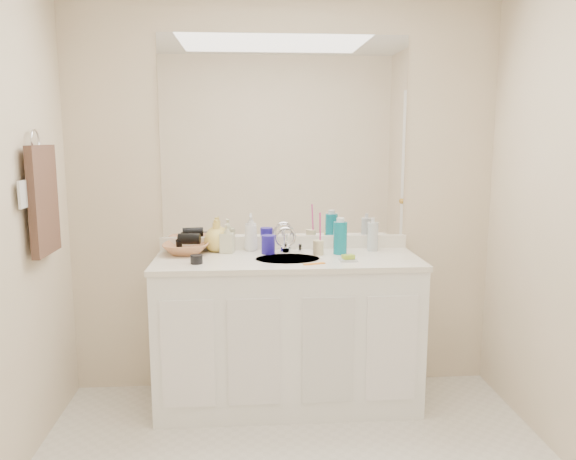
{
  "coord_description": "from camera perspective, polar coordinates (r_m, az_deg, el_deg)",
  "views": [
    {
      "loc": [
        -0.22,
        -2.11,
        1.57
      ],
      "look_at": [
        0.0,
        0.97,
        1.05
      ],
      "focal_mm": 35.0,
      "sensor_mm": 36.0,
      "label": 1
    }
  ],
  "objects": [
    {
      "name": "wall_back",
      "position": [
        3.44,
        -0.38,
        3.35
      ],
      "size": [
        2.6,
        0.02,
        2.4
      ],
      "primitive_type": "cube",
      "color": "beige",
      "rests_on": "floor"
    },
    {
      "name": "wall_front",
      "position": [
        0.92,
        10.43,
        -14.16
      ],
      "size": [
        2.6,
        0.02,
        2.4
      ],
      "primitive_type": "cube",
      "color": "beige",
      "rests_on": "floor"
    },
    {
      "name": "vanity_cabinet",
      "position": [
        3.35,
        -0.06,
        -10.47
      ],
      "size": [
        1.5,
        0.55,
        0.85
      ],
      "primitive_type": "cube",
      "color": "white",
      "rests_on": "floor"
    },
    {
      "name": "countertop",
      "position": [
        3.22,
        -0.06,
        -3.1
      ],
      "size": [
        1.52,
        0.57,
        0.03
      ],
      "primitive_type": "cube",
      "color": "white",
      "rests_on": "vanity_cabinet"
    },
    {
      "name": "backsplash",
      "position": [
        3.47,
        -0.36,
        -1.28
      ],
      "size": [
        1.52,
        0.03,
        0.08
      ],
      "primitive_type": "cube",
      "color": "white",
      "rests_on": "countertop"
    },
    {
      "name": "sink_basin",
      "position": [
        3.2,
        -0.04,
        -3.12
      ],
      "size": [
        0.37,
        0.37,
        0.02
      ],
      "primitive_type": "cylinder",
      "color": "beige",
      "rests_on": "countertop"
    },
    {
      "name": "faucet",
      "position": [
        3.37,
        -0.25,
        -1.34
      ],
      "size": [
        0.02,
        0.02,
        0.11
      ],
      "primitive_type": "cylinder",
      "color": "silver",
      "rests_on": "countertop"
    },
    {
      "name": "mirror",
      "position": [
        3.42,
        -0.39,
        9.36
      ],
      "size": [
        1.48,
        0.01,
        1.2
      ],
      "primitive_type": "cube",
      "color": "white",
      "rests_on": "wall_back"
    },
    {
      "name": "blue_mug",
      "position": [
        3.33,
        -2.02,
        -1.48
      ],
      "size": [
        0.1,
        0.1,
        0.11
      ],
      "primitive_type": "cylinder",
      "rotation": [
        0.0,
        0.0,
        0.25
      ],
      "color": "#21179F",
      "rests_on": "countertop"
    },
    {
      "name": "tan_cup",
      "position": [
        3.3,
        3.1,
        -1.8
      ],
      "size": [
        0.08,
        0.08,
        0.09
      ],
      "primitive_type": "cylinder",
      "rotation": [
        0.0,
        0.0,
        0.35
      ],
      "color": "beige",
      "rests_on": "countertop"
    },
    {
      "name": "toothbrush",
      "position": [
        3.28,
        3.29,
        0.04
      ],
      "size": [
        0.02,
        0.04,
        0.21
      ],
      "primitive_type": "cylinder",
      "rotation": [
        0.14,
        0.0,
        -0.25
      ],
      "color": "#DE3A8C",
      "rests_on": "tan_cup"
    },
    {
      "name": "mouthwash_bottle",
      "position": [
        3.33,
        5.32,
        -0.81
      ],
      "size": [
        0.09,
        0.09,
        0.19
      ],
      "primitive_type": "cylinder",
      "rotation": [
        0.0,
        0.0,
        -0.18
      ],
      "color": "#0B788B",
      "rests_on": "countertop"
    },
    {
      "name": "clear_pump_bottle",
      "position": [
        3.45,
        8.6,
        -0.66
      ],
      "size": [
        0.07,
        0.07,
        0.17
      ],
      "primitive_type": "cylinder",
      "rotation": [
        0.0,
        0.0,
        -0.05
      ],
      "color": "silver",
      "rests_on": "countertop"
    },
    {
      "name": "soap_dish",
      "position": [
        3.15,
        6.13,
        -3.05
      ],
      "size": [
        0.1,
        0.08,
        0.01
      ],
      "primitive_type": "cube",
      "rotation": [
        0.0,
        0.0,
        0.03
      ],
      "color": "silver",
      "rests_on": "countertop"
    },
    {
      "name": "green_soap",
      "position": [
        3.15,
        6.14,
        -2.72
      ],
      "size": [
        0.07,
        0.06,
        0.02
      ],
      "primitive_type": "cube",
      "rotation": [
        0.0,
        0.0,
        0.25
      ],
      "color": "#94BA2D",
      "rests_on": "soap_dish"
    },
    {
      "name": "orange_comb",
      "position": [
        3.06,
        2.69,
        -3.44
      ],
      "size": [
        0.12,
        0.06,
        0.01
      ],
      "primitive_type": "cube",
      "rotation": [
        0.0,
        0.0,
        0.28
      ],
      "color": "orange",
      "rests_on": "countertop"
    },
    {
      "name": "dark_jar",
      "position": [
        3.11,
        -9.28,
        -2.96
      ],
      "size": [
        0.07,
        0.07,
        0.05
      ],
      "primitive_type": "cylinder",
      "rotation": [
        0.0,
        0.0,
        0.07
      ],
      "color": "black",
      "rests_on": "countertop"
    },
    {
      "name": "soap_bottle_white",
      "position": [
        3.41,
        -3.79,
        -0.33
      ],
      "size": [
        0.09,
        0.09,
        0.21
      ],
      "primitive_type": "imported",
      "rotation": [
        0.0,
        0.0,
        0.04
      ],
      "color": "white",
      "rests_on": "countertop"
    },
    {
      "name": "soap_bottle_cream",
      "position": [
        3.37,
        -6.2,
        -0.83
      ],
      "size": [
        0.09,
        0.09,
        0.18
      ],
      "primitive_type": "imported",
      "rotation": [
        0.0,
        0.0,
        -0.19
      ],
      "color": "beige",
      "rests_on": "countertop"
    },
    {
      "name": "soap_bottle_yellow",
      "position": [
        3.41,
        -7.29,
        -0.57
      ],
      "size": [
        0.18,
        0.18,
        0.19
      ],
      "primitive_type": "imported",
      "rotation": [
        0.0,
        0.0,
        0.21
      ],
      "color": "#F2D15E",
      "rests_on": "countertop"
    },
    {
      "name": "wicker_basket",
      "position": [
        3.38,
        -10.31,
        -1.85
      ],
      "size": [
        0.29,
        0.29,
        0.07
      ],
      "primitive_type": "imported",
      "rotation": [
        0.0,
        0.0,
        -0.06
      ],
      "color": "#B47248",
      "rests_on": "countertop"
    },
    {
      "name": "hair_dryer",
      "position": [
        3.36,
        -10.0,
        -0.89
      ],
      "size": [
        0.13,
        0.08,
        0.06
      ],
      "primitive_type": "cylinder",
      "rotation": [
        0.0,
        1.57,
        -0.11
      ],
      "color": "black",
      "rests_on": "wicker_basket"
    },
    {
      "name": "towel_ring",
      "position": [
        3.07,
        -24.32,
        8.33
      ],
      "size": [
        0.01,
        0.11,
        0.11
      ],
      "primitive_type": "torus",
      "rotation": [
        0.0,
        1.57,
        0.0
      ],
      "color": "silver",
      "rests_on": "wall_left"
    },
    {
      "name": "hand_towel",
      "position": [
        3.08,
        -23.59,
        2.79
      ],
      "size": [
        0.04,
        0.32,
        0.55
      ],
      "primitive_type": "cube",
      "color": "#33221B",
      "rests_on": "towel_ring"
    },
    {
      "name": "switch_plate",
      "position": [
        2.9,
        -25.37,
        3.28
      ],
      "size": [
        0.01,
        0.08,
        0.13
      ],
      "primitive_type": "cube",
      "color": "white",
      "rests_on": "wall_left"
    }
  ]
}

